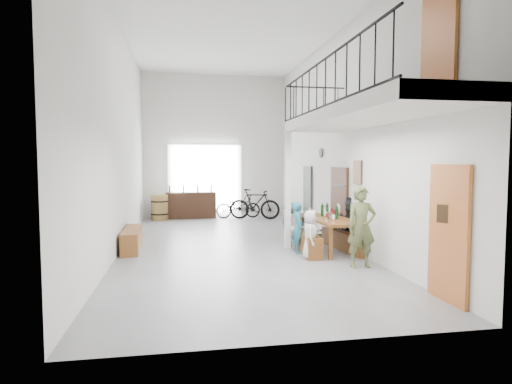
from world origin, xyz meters
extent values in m
plane|color=slate|center=(0.00, 0.00, 0.00)|extent=(12.00, 12.00, 0.00)
plane|color=silver|center=(0.00, 6.00, 2.75)|extent=(5.50, 0.00, 5.50)
plane|color=silver|center=(0.00, -6.00, 2.75)|extent=(5.50, 0.00, 5.50)
plane|color=silver|center=(-2.75, 0.00, 2.75)|extent=(0.00, 12.00, 12.00)
plane|color=silver|center=(2.75, 0.00, 2.75)|extent=(0.00, 12.00, 12.00)
plane|color=white|center=(0.00, 0.00, 5.50)|extent=(12.00, 12.00, 0.00)
cube|color=white|center=(-0.40, 5.94, 1.40)|extent=(2.80, 0.08, 2.80)
cube|color=#AE5927|center=(2.70, -4.90, 1.05)|extent=(0.06, 0.95, 2.10)
cube|color=#3D2314|center=(2.70, -0.30, 1.00)|extent=(0.06, 1.10, 2.00)
cube|color=#313B30|center=(2.70, 2.50, 1.00)|extent=(0.06, 0.80, 2.00)
cube|color=#AE5927|center=(2.70, -4.50, 4.10)|extent=(0.06, 0.90, 1.95)
cube|color=#3D2B18|center=(2.72, -1.40, 1.90)|extent=(0.04, 0.45, 0.55)
cylinder|color=white|center=(2.71, 1.20, 2.40)|extent=(0.04, 0.28, 0.28)
cube|color=white|center=(2.00, -3.20, 3.00)|extent=(1.50, 5.60, 0.25)
cube|color=black|center=(1.27, -3.20, 3.98)|extent=(0.03, 5.60, 0.03)
cube|color=black|center=(1.27, -3.20, 3.15)|extent=(0.03, 5.60, 0.03)
cube|color=black|center=(2.00, -0.42, 3.98)|extent=(1.50, 0.03, 0.03)
cube|color=white|center=(1.30, -0.45, 1.44)|extent=(0.14, 0.14, 2.88)
cube|color=brown|center=(2.20, -1.03, 0.76)|extent=(0.99, 2.19, 0.06)
cube|color=brown|center=(1.88, -1.97, 0.36)|extent=(0.08, 0.08, 0.73)
cube|color=brown|center=(2.62, -1.93, 0.36)|extent=(0.08, 0.08, 0.73)
cube|color=brown|center=(1.78, -0.13, 0.36)|extent=(0.08, 0.08, 0.73)
cube|color=brown|center=(2.52, -0.09, 0.36)|extent=(0.08, 0.08, 0.73)
cube|color=brown|center=(1.60, -0.95, 0.24)|extent=(0.42, 2.11, 0.48)
cube|color=brown|center=(2.57, -0.98, 0.22)|extent=(0.46, 1.95, 0.44)
cylinder|color=black|center=(2.10, -1.10, 0.97)|extent=(0.07, 0.07, 0.35)
cylinder|color=black|center=(2.31, -0.50, 0.97)|extent=(0.07, 0.07, 0.35)
cylinder|color=black|center=(2.15, -0.61, 0.97)|extent=(0.07, 0.07, 0.35)
cylinder|color=black|center=(2.31, -1.19, 0.97)|extent=(0.07, 0.07, 0.35)
cube|color=brown|center=(-2.50, -0.07, 0.26)|extent=(0.45, 1.83, 0.51)
cylinder|color=olive|center=(-2.11, 5.28, 0.47)|extent=(0.62, 0.62, 0.93)
cylinder|color=black|center=(-2.11, 5.28, 0.23)|extent=(0.63, 0.63, 0.05)
cylinder|color=black|center=(-2.11, 5.28, 0.70)|extent=(0.63, 0.63, 0.05)
cube|color=#3D2314|center=(-0.96, 5.65, 0.49)|extent=(1.90, 0.63, 0.99)
cylinder|color=black|center=(-1.75, 5.61, 1.13)|extent=(0.06, 0.06, 0.28)
cylinder|color=black|center=(-1.23, 5.66, 1.13)|extent=(0.06, 0.06, 0.28)
cylinder|color=black|center=(-0.70, 5.62, 1.13)|extent=(0.06, 0.06, 0.28)
cylinder|color=black|center=(-0.18, 5.71, 1.13)|extent=(0.06, 0.06, 0.28)
imported|color=beige|center=(1.49, -1.77, 0.54)|extent=(0.49, 0.61, 1.08)
imported|color=#266E81|center=(1.39, -1.10, 0.60)|extent=(0.33, 0.47, 1.21)
imported|color=beige|center=(1.53, -0.56, 0.54)|extent=(0.53, 0.62, 1.08)
imported|color=#266E81|center=(1.41, -0.20, 0.56)|extent=(0.54, 0.78, 1.11)
imported|color=maroon|center=(2.84, -1.51, 0.62)|extent=(0.46, 0.78, 1.25)
imported|color=black|center=(2.79, -0.89, 0.65)|extent=(0.84, 1.26, 1.30)
imported|color=beige|center=(2.74, -0.38, 0.54)|extent=(0.47, 0.60, 1.09)
imported|color=#4E552F|center=(2.28, -2.66, 0.82)|extent=(0.62, 0.42, 1.65)
imported|color=#1A4318|center=(2.45, 0.22, 0.21)|extent=(0.48, 0.45, 0.42)
imported|color=black|center=(0.82, 5.36, 0.45)|extent=(1.73, 0.69, 0.89)
imported|color=black|center=(1.38, 4.91, 0.57)|extent=(1.96, 1.07, 1.13)
camera|label=1|loc=(-1.28, -10.74, 2.13)|focal=30.00mm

